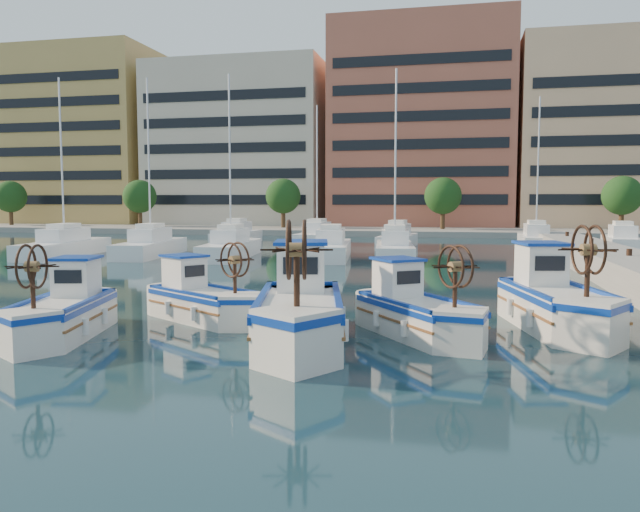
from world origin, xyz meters
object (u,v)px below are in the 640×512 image
(fishing_boat_e, at_px, (554,299))
(fishing_boat_b, at_px, (202,298))
(fishing_boat_d, at_px, (415,310))
(fishing_boat_a, at_px, (64,310))
(fishing_boat_c, at_px, (300,308))

(fishing_boat_e, bearing_deg, fishing_boat_b, 172.60)
(fishing_boat_e, bearing_deg, fishing_boat_d, -167.64)
(fishing_boat_a, distance_m, fishing_boat_d, 9.36)
(fishing_boat_a, distance_m, fishing_boat_e, 13.44)
(fishing_boat_b, distance_m, fishing_boat_c, 4.31)
(fishing_boat_b, bearing_deg, fishing_boat_e, -51.92)
(fishing_boat_c, height_order, fishing_boat_e, fishing_boat_c)
(fishing_boat_b, xyz_separation_m, fishing_boat_c, (3.65, -2.28, 0.21))
(fishing_boat_b, relative_size, fishing_boat_c, 0.76)
(fishing_boat_a, bearing_deg, fishing_boat_e, 3.43)
(fishing_boat_b, relative_size, fishing_boat_d, 0.97)
(fishing_boat_a, xyz_separation_m, fishing_boat_b, (2.67, 2.91, -0.04))
(fishing_boat_a, distance_m, fishing_boat_b, 3.95)
(fishing_boat_b, height_order, fishing_boat_d, fishing_boat_d)
(fishing_boat_c, bearing_deg, fishing_boat_a, 173.25)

